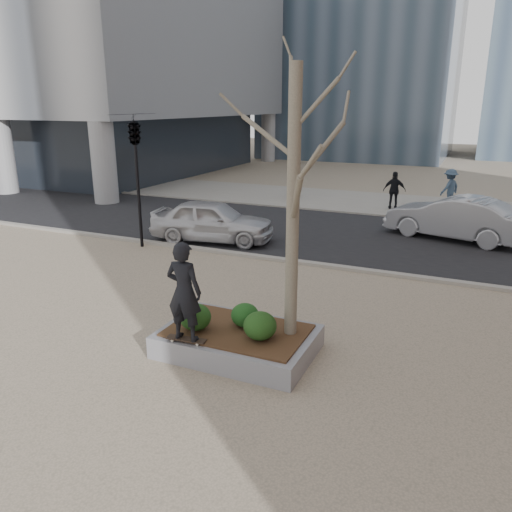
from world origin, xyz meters
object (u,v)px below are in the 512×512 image
at_px(skateboarder, 184,292).
at_px(police_car, 212,221).
at_px(planter, 238,341).
at_px(skateboard, 186,340).

height_order(skateboarder, police_car, skateboarder).
relative_size(planter, skateboarder, 1.57).
distance_m(planter, skateboard, 1.11).
distance_m(planter, skateboarder, 1.66).
bearing_deg(police_car, skateboard, -164.07).
bearing_deg(skateboard, planter, 43.91).
height_order(planter, skateboard, skateboard).
bearing_deg(police_car, planter, -157.46).
bearing_deg(police_car, skateboarder, -164.07).
relative_size(planter, skateboard, 3.85).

